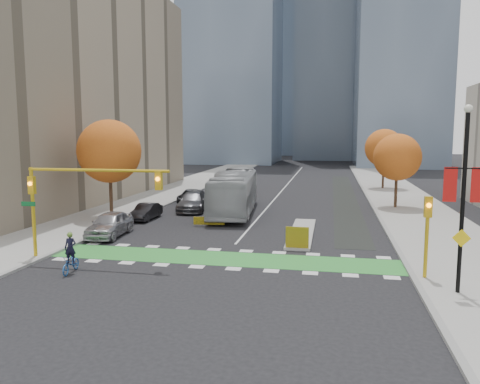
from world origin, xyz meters
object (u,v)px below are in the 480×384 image
at_px(cyclist, 71,259).
at_px(parked_car_c, 193,202).
at_px(tree_east_far, 384,148).
at_px(traffic_signal_west, 74,189).
at_px(parked_car_d, 191,196).
at_px(traffic_signal_east, 427,225).
at_px(parked_car_b, 146,212).
at_px(tree_east_near, 397,157).
at_px(banner_lamppost, 464,191).
at_px(parked_car_a, 110,224).
at_px(hazard_board, 297,237).
at_px(bus, 234,192).
at_px(tree_west, 109,151).

xyz_separation_m(cyclist, parked_car_c, (0.50, 19.80, 0.14)).
relative_size(tree_east_far, traffic_signal_west, 0.90).
bearing_deg(parked_car_d, cyclist, -93.26).
bearing_deg(traffic_signal_east, cyclist, -173.03).
relative_size(parked_car_b, parked_car_d, 0.84).
bearing_deg(traffic_signal_east, tree_east_near, 86.19).
bearing_deg(parked_car_d, parked_car_c, -77.11).
bearing_deg(banner_lamppost, cyclist, -179.56).
distance_m(banner_lamppost, parked_car_b, 25.51).
bearing_deg(parked_car_a, hazard_board, -10.50).
xyz_separation_m(traffic_signal_east, cyclist, (-17.50, -2.14, -2.03)).
bearing_deg(bus, parked_car_c, 168.53).
xyz_separation_m(traffic_signal_east, parked_car_d, (-18.72, 22.66, -2.07)).
relative_size(tree_west, cyclist, 3.89).
bearing_deg(parked_car_a, parked_car_d, 83.21).
distance_m(bus, parked_car_b, 8.06).
relative_size(tree_east_far, parked_car_a, 1.52).
distance_m(banner_lamppost, parked_car_c, 26.92).
bearing_deg(banner_lamppost, hazard_board, 138.21).
bearing_deg(parked_car_c, banner_lamppost, -55.34).
relative_size(tree_west, traffic_signal_east, 2.01).
bearing_deg(banner_lamppost, parked_car_a, 158.27).
bearing_deg(tree_east_far, traffic_signal_east, -92.97).
xyz_separation_m(hazard_board, cyclist, (-11.00, -6.85, -0.09)).
relative_size(banner_lamppost, parked_car_b, 2.06).
bearing_deg(banner_lamppost, parked_car_b, 144.44).
xyz_separation_m(banner_lamppost, parked_car_b, (-20.50, 14.65, -3.95)).
relative_size(tree_east_near, parked_car_b, 1.76).
bearing_deg(parked_car_d, traffic_signal_east, -56.51).
bearing_deg(bus, tree_west, -159.13).
xyz_separation_m(traffic_signal_west, parked_car_c, (1.43, 17.66, -3.19)).
bearing_deg(banner_lamppost, traffic_signal_east, 116.61).
bearing_deg(tree_west, parked_car_a, -64.66).
height_order(traffic_signal_west, parked_car_a, traffic_signal_west).
bearing_deg(parked_car_c, traffic_signal_west, -102.46).
xyz_separation_m(hazard_board, traffic_signal_west, (-11.93, -4.71, 3.23)).
height_order(cyclist, parked_car_a, cyclist).
bearing_deg(hazard_board, parked_car_d, 124.24).
relative_size(traffic_signal_east, banner_lamppost, 0.50).
height_order(traffic_signal_west, parked_car_d, traffic_signal_west).
bearing_deg(traffic_signal_west, bus, 72.49).
bearing_deg(tree_west, tree_east_near, 22.62).
relative_size(tree_east_near, parked_car_a, 1.41).
bearing_deg(tree_east_near, parked_car_a, -142.12).
bearing_deg(banner_lamppost, traffic_signal_west, 174.14).
bearing_deg(traffic_signal_east, parked_car_d, 129.56).
height_order(cyclist, parked_car_b, cyclist).
bearing_deg(hazard_board, cyclist, -148.10).
height_order(parked_car_b, parked_car_c, parked_car_c).
relative_size(hazard_board, parked_car_c, 0.24).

